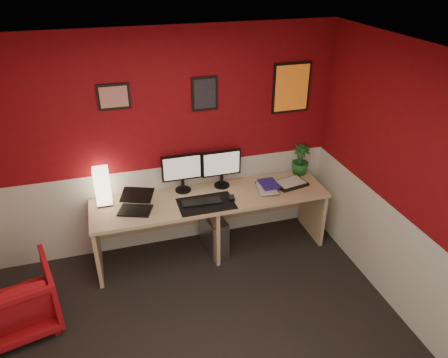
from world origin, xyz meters
TOP-DOWN VIEW (x-y plane):
  - ground at (0.00, 0.00)m, footprint 4.00×3.50m
  - ceiling at (0.00, 0.00)m, footprint 4.00×3.50m
  - wall_back at (0.00, 1.75)m, footprint 4.00×0.01m
  - wall_right at (2.00, 0.00)m, footprint 0.01×3.50m
  - wainscot_back at (0.00, 1.75)m, footprint 4.00×0.01m
  - wainscot_right at (2.00, 0.00)m, footprint 0.01×3.50m
  - desk at (0.51, 1.41)m, footprint 2.60×0.65m
  - shoji_lamp at (-0.61, 1.60)m, footprint 0.16×0.16m
  - laptop at (-0.32, 1.36)m, footprint 0.39×0.33m
  - monitor_left at (0.25, 1.64)m, footprint 0.45×0.06m
  - monitor_right at (0.69, 1.62)m, footprint 0.45×0.06m
  - desk_mat at (0.43, 1.29)m, footprint 0.60×0.38m
  - keyboard at (0.38, 1.32)m, footprint 0.43×0.16m
  - mouse at (0.71, 1.30)m, footprint 0.07×0.11m
  - book_bottom at (1.08, 1.43)m, footprint 0.21×0.27m
  - book_middle at (1.05, 1.37)m, footprint 0.25×0.31m
  - book_top at (1.09, 1.40)m, footprint 0.20×0.26m
  - zen_tray at (1.47, 1.42)m, footprint 0.39×0.31m
  - potted_plant at (1.68, 1.64)m, footprint 0.24×0.24m
  - pc_tower at (0.54, 1.42)m, footprint 0.25×0.47m
  - armchair at (-1.50, 0.83)m, footprint 0.82×0.83m
  - art_left at (-0.38, 1.74)m, footprint 0.32×0.02m
  - art_center at (0.54, 1.74)m, footprint 0.28×0.02m
  - art_right at (1.53, 1.74)m, footprint 0.44×0.02m

SIDE VIEW (x-z plane):
  - ground at x=0.00m, z-range -0.01..0.01m
  - pc_tower at x=0.54m, z-range 0.00..0.45m
  - armchair at x=-1.50m, z-range 0.00..0.63m
  - desk at x=0.51m, z-range 0.00..0.73m
  - wainscot_back at x=0.00m, z-range 0.00..1.00m
  - wainscot_right at x=2.00m, z-range 0.00..1.00m
  - desk_mat at x=0.43m, z-range 0.73..0.74m
  - book_bottom at x=1.08m, z-range 0.73..0.75m
  - keyboard at x=0.38m, z-range 0.74..0.75m
  - zen_tray at x=1.47m, z-range 0.73..0.76m
  - mouse at x=0.71m, z-range 0.74..0.77m
  - book_middle at x=1.05m, z-range 0.76..0.78m
  - book_top at x=1.09m, z-range 0.78..0.80m
  - laptop at x=-0.32m, z-range 0.73..0.95m
  - potted_plant at x=1.68m, z-range 0.73..1.10m
  - shoji_lamp at x=-0.61m, z-range 0.73..1.13m
  - monitor_left at x=0.25m, z-range 0.73..1.31m
  - monitor_right at x=0.69m, z-range 0.73..1.31m
  - wall_back at x=0.00m, z-range 0.00..2.50m
  - wall_right at x=2.00m, z-range 0.00..2.50m
  - art_right at x=1.53m, z-range 1.50..2.06m
  - art_center at x=0.54m, z-range 1.62..1.98m
  - art_left at x=-0.38m, z-range 1.72..1.98m
  - ceiling at x=0.00m, z-range 2.50..2.50m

